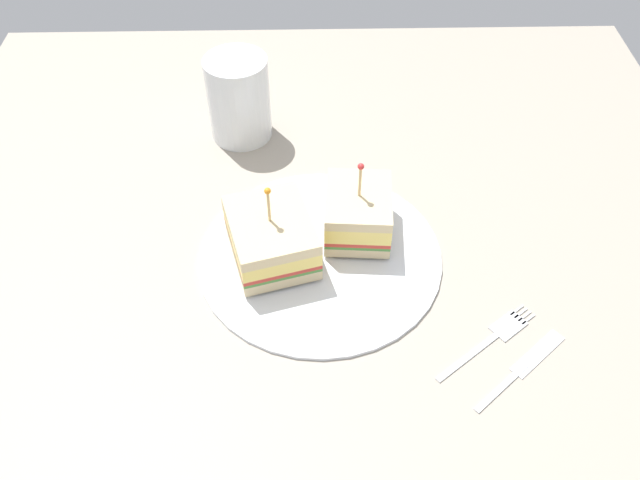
{
  "coord_description": "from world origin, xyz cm",
  "views": [
    {
      "loc": [
        -48.01,
        1.06,
        54.92
      ],
      "look_at": [
        0.0,
        0.0,
        2.83
      ],
      "focal_mm": 36.9,
      "sensor_mm": 36.0,
      "label": 1
    }
  ],
  "objects_px": {
    "sandwich_half_back": "(358,212)",
    "knife": "(525,366)",
    "fork": "(496,335)",
    "sandwich_half_front": "(271,236)",
    "drink_glass": "(239,101)",
    "plate": "(320,255)"
  },
  "relations": [
    {
      "from": "plate",
      "to": "sandwich_half_front",
      "type": "height_order",
      "value": "sandwich_half_front"
    },
    {
      "from": "sandwich_half_front",
      "to": "fork",
      "type": "height_order",
      "value": "sandwich_half_front"
    },
    {
      "from": "fork",
      "to": "sandwich_half_front",
      "type": "bearing_deg",
      "value": 64.21
    },
    {
      "from": "sandwich_half_back",
      "to": "knife",
      "type": "bearing_deg",
      "value": -139.87
    },
    {
      "from": "sandwich_half_front",
      "to": "fork",
      "type": "bearing_deg",
      "value": -115.79
    },
    {
      "from": "sandwich_half_back",
      "to": "knife",
      "type": "height_order",
      "value": "sandwich_half_back"
    },
    {
      "from": "drink_glass",
      "to": "knife",
      "type": "distance_m",
      "value": 0.47
    },
    {
      "from": "sandwich_half_back",
      "to": "fork",
      "type": "distance_m",
      "value": 0.2
    },
    {
      "from": "drink_glass",
      "to": "sandwich_half_back",
      "type": "bearing_deg",
      "value": -142.97
    },
    {
      "from": "drink_glass",
      "to": "knife",
      "type": "height_order",
      "value": "drink_glass"
    },
    {
      "from": "plate",
      "to": "fork",
      "type": "bearing_deg",
      "value": -121.96
    },
    {
      "from": "sandwich_half_front",
      "to": "drink_glass",
      "type": "relative_size",
      "value": 1.09
    },
    {
      "from": "plate",
      "to": "sandwich_half_front",
      "type": "distance_m",
      "value": 0.06
    },
    {
      "from": "sandwich_half_front",
      "to": "drink_glass",
      "type": "xyz_separation_m",
      "value": [
        0.22,
        0.05,
        0.02
      ]
    },
    {
      "from": "sandwich_half_front",
      "to": "sandwich_half_back",
      "type": "bearing_deg",
      "value": -70.42
    },
    {
      "from": "sandwich_half_back",
      "to": "drink_glass",
      "type": "distance_m",
      "value": 0.24
    },
    {
      "from": "sandwich_half_back",
      "to": "drink_glass",
      "type": "relative_size",
      "value": 0.87
    },
    {
      "from": "plate",
      "to": "sandwich_half_front",
      "type": "xyz_separation_m",
      "value": [
        0.0,
        0.05,
        0.03
      ]
    },
    {
      "from": "sandwich_half_front",
      "to": "knife",
      "type": "relative_size",
      "value": 1.15
    },
    {
      "from": "plate",
      "to": "knife",
      "type": "xyz_separation_m",
      "value": [
        -0.14,
        -0.19,
        -0.0
      ]
    },
    {
      "from": "plate",
      "to": "fork",
      "type": "relative_size",
      "value": 2.37
    },
    {
      "from": "fork",
      "to": "knife",
      "type": "xyz_separation_m",
      "value": [
        -0.04,
        -0.02,
        0.0
      ]
    }
  ]
}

